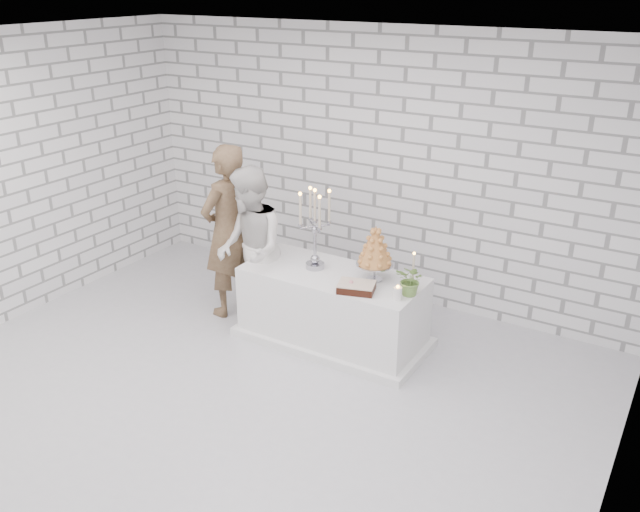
{
  "coord_description": "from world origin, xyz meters",
  "views": [
    {
      "loc": [
        3.2,
        -3.98,
        3.46
      ],
      "look_at": [
        0.25,
        0.91,
        1.05
      ],
      "focal_mm": 37.63,
      "sensor_mm": 36.0,
      "label": 1
    }
  ],
  "objects_px": {
    "groom": "(228,231)",
    "candelabra": "(315,229)",
    "croquembouche": "(375,253)",
    "bride": "(250,250)",
    "cake_table": "(333,307)"
  },
  "relations": [
    {
      "from": "candelabra",
      "to": "groom",
      "type": "bearing_deg",
      "value": -178.54
    },
    {
      "from": "bride",
      "to": "croquembouche",
      "type": "xyz_separation_m",
      "value": [
        1.31,
        0.21,
        0.17
      ]
    },
    {
      "from": "groom",
      "to": "bride",
      "type": "bearing_deg",
      "value": 79.3
    },
    {
      "from": "cake_table",
      "to": "groom",
      "type": "distance_m",
      "value": 1.4
    },
    {
      "from": "groom",
      "to": "croquembouche",
      "type": "distance_m",
      "value": 1.71
    },
    {
      "from": "candelabra",
      "to": "croquembouche",
      "type": "xyz_separation_m",
      "value": [
        0.64,
        0.05,
        -0.14
      ]
    },
    {
      "from": "cake_table",
      "to": "croquembouche",
      "type": "xyz_separation_m",
      "value": [
        0.42,
        0.07,
        0.65
      ]
    },
    {
      "from": "groom",
      "to": "bride",
      "type": "height_order",
      "value": "groom"
    },
    {
      "from": "croquembouche",
      "to": "bride",
      "type": "bearing_deg",
      "value": -170.83
    },
    {
      "from": "cake_table",
      "to": "bride",
      "type": "height_order",
      "value": "bride"
    },
    {
      "from": "cake_table",
      "to": "bride",
      "type": "distance_m",
      "value": 1.03
    },
    {
      "from": "groom",
      "to": "candelabra",
      "type": "xyz_separation_m",
      "value": [
        1.06,
        0.03,
        0.22
      ]
    },
    {
      "from": "cake_table",
      "to": "candelabra",
      "type": "distance_m",
      "value": 0.82
    },
    {
      "from": "candelabra",
      "to": "croquembouche",
      "type": "height_order",
      "value": "candelabra"
    },
    {
      "from": "cake_table",
      "to": "groom",
      "type": "relative_size",
      "value": 0.96
    }
  ]
}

